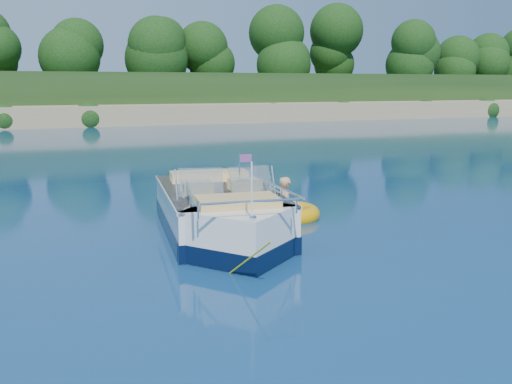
{
  "coord_description": "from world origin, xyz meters",
  "views": [
    {
      "loc": [
        -4.12,
        -8.49,
        3.06
      ],
      "look_at": [
        0.16,
        2.34,
        0.85
      ],
      "focal_mm": 40.0,
      "sensor_mm": 36.0,
      "label": 1
    }
  ],
  "objects": [
    {
      "name": "ground",
      "position": [
        0.0,
        0.0,
        0.0
      ],
      "size": [
        160.0,
        160.0,
        0.0
      ],
      "primitive_type": "plane",
      "color": "#0B264F",
      "rests_on": "ground"
    },
    {
      "name": "tow_tube",
      "position": [
        1.34,
        3.25,
        0.1
      ],
      "size": [
        1.83,
        1.83,
        0.38
      ],
      "rotation": [
        0.0,
        0.0,
        -0.31
      ],
      "color": "#F1A305",
      "rests_on": "ground"
    },
    {
      "name": "boy",
      "position": [
        1.22,
        3.22,
        0.0
      ],
      "size": [
        0.47,
        0.84,
        1.56
      ],
      "primitive_type": "imported",
      "rotation": [
        0.0,
        -0.17,
        1.42
      ],
      "color": "tan",
      "rests_on": "ground"
    },
    {
      "name": "motorboat",
      "position": [
        -0.61,
        2.24,
        0.41
      ],
      "size": [
        2.72,
        6.27,
        2.09
      ],
      "rotation": [
        0.0,
        0.0,
        -0.12
      ],
      "color": "white",
      "rests_on": "ground"
    },
    {
      "name": "treeline",
      "position": [
        0.04,
        41.01,
        5.55
      ],
      "size": [
        150.0,
        7.12,
        8.19
      ],
      "color": "black",
      "rests_on": "ground"
    },
    {
      "name": "shoreline",
      "position": [
        0.0,
        63.77,
        0.98
      ],
      "size": [
        170.0,
        59.0,
        6.0
      ],
      "color": "tan",
      "rests_on": "ground"
    }
  ]
}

